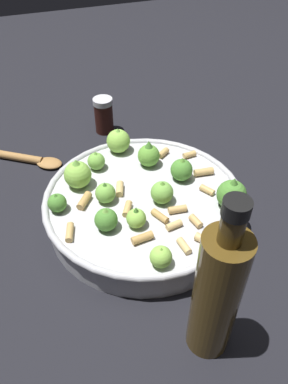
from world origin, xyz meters
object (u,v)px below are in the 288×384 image
(cooking_pan, at_px, (144,203))
(wooden_spoon, at_px, (9,156))
(pepper_shaker, at_px, (104,115))
(olive_oil_bottle, at_px, (213,295))

(cooking_pan, height_order, wooden_spoon, cooking_pan)
(pepper_shaker, bearing_deg, wooden_spoon, 98.87)
(cooking_pan, distance_m, olive_oil_bottle, 0.24)
(cooking_pan, relative_size, olive_oil_bottle, 1.35)
(cooking_pan, bearing_deg, pepper_shaker, -2.51)
(cooking_pan, distance_m, wooden_spoon, 0.32)
(cooking_pan, bearing_deg, wooden_spoon, 38.30)
(cooking_pan, height_order, olive_oil_bottle, olive_oil_bottle)
(pepper_shaker, bearing_deg, olive_oil_bottle, 178.10)
(cooking_pan, distance_m, pepper_shaker, 0.28)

